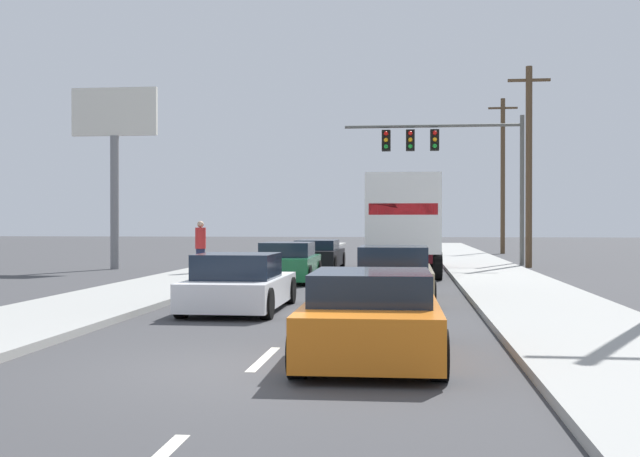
# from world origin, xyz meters

# --- Properties ---
(ground_plane) EXTENTS (140.00, 140.00, 0.00)m
(ground_plane) POSITION_xyz_m (0.00, 25.00, 0.00)
(ground_plane) COLOR #3D3D3F
(sidewalk_right) EXTENTS (3.15, 80.00, 0.14)m
(sidewalk_right) POSITION_xyz_m (5.12, 20.00, 0.07)
(sidewalk_right) COLOR #9E9E99
(sidewalk_right) RESTS_ON ground_plane
(sidewalk_left) EXTENTS (3.15, 80.00, 0.14)m
(sidewalk_left) POSITION_xyz_m (-5.12, 20.00, 0.07)
(sidewalk_left) COLOR #9E9E99
(sidewalk_left) RESTS_ON ground_plane
(lane_markings) EXTENTS (0.14, 52.00, 0.01)m
(lane_markings) POSITION_xyz_m (0.00, 20.81, 0.00)
(lane_markings) COLOR silver
(lane_markings) RESTS_ON ground_plane
(car_black) EXTENTS (2.00, 4.66, 1.22)m
(car_black) POSITION_xyz_m (-1.75, 22.39, 0.58)
(car_black) COLOR black
(car_black) RESTS_ON ground_plane
(car_green) EXTENTS (1.96, 4.13, 1.30)m
(car_green) POSITION_xyz_m (-1.90, 15.12, 0.61)
(car_green) COLOR #196B38
(car_green) RESTS_ON ground_plane
(car_white) EXTENTS (1.98, 4.17, 1.27)m
(car_white) POSITION_xyz_m (-1.66, 6.75, 0.57)
(car_white) COLOR white
(car_white) RESTS_ON ground_plane
(box_truck) EXTENTS (2.60, 9.00, 3.53)m
(box_truck) POSITION_xyz_m (1.88, 18.64, 2.05)
(box_truck) COLOR white
(box_truck) RESTS_ON ground_plane
(car_tan) EXTENTS (1.99, 4.40, 1.36)m
(car_tan) POSITION_xyz_m (1.68, 9.30, 0.62)
(car_tan) COLOR tan
(car_tan) RESTS_ON ground_plane
(car_orange) EXTENTS (2.03, 4.29, 1.26)m
(car_orange) POSITION_xyz_m (1.53, 1.07, 0.59)
(car_orange) COLOR orange
(car_orange) RESTS_ON ground_plane
(traffic_signal_mast) EXTENTS (8.17, 0.69, 6.83)m
(traffic_signal_mast) POSITION_xyz_m (3.48, 25.98, 5.27)
(traffic_signal_mast) COLOR #595B56
(traffic_signal_mast) RESTS_ON ground_plane
(utility_pole_mid) EXTENTS (1.80, 0.28, 8.69)m
(utility_pole_mid) POSITION_xyz_m (7.21, 24.22, 4.48)
(utility_pole_mid) COLOR brown
(utility_pole_mid) RESTS_ON ground_plane
(utility_pole_far) EXTENTS (1.80, 0.28, 9.72)m
(utility_pole_far) POSITION_xyz_m (7.92, 39.57, 5.00)
(utility_pole_far) COLOR brown
(utility_pole_far) RESTS_ON ground_plane
(roadside_billboard) EXTENTS (3.66, 0.36, 7.59)m
(roadside_billboard) POSITION_xyz_m (-10.17, 21.23, 5.33)
(roadside_billboard) COLOR slate
(roadside_billboard) RESTS_ON ground_plane
(pedestrian_near_corner) EXTENTS (0.38, 0.38, 1.86)m
(pedestrian_near_corner) POSITION_xyz_m (-5.40, 17.21, 1.08)
(pedestrian_near_corner) COLOR #1E233F
(pedestrian_near_corner) RESTS_ON sidewalk_left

